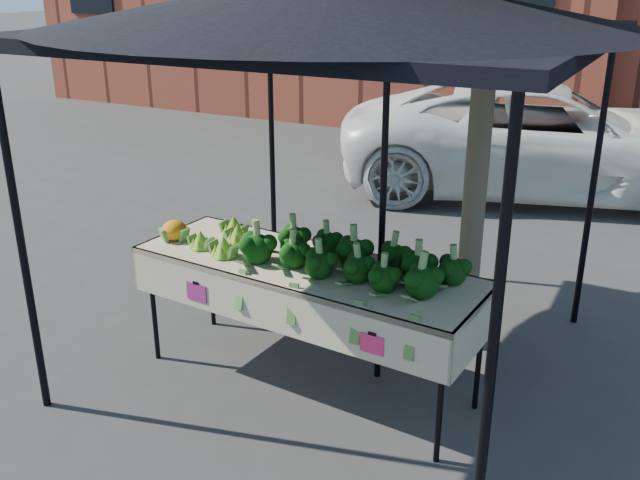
# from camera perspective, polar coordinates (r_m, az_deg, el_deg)

# --- Properties ---
(ground) EXTENTS (90.00, 90.00, 0.00)m
(ground) POSITION_cam_1_polar(r_m,az_deg,el_deg) (5.05, -3.01, -11.37)
(ground) COLOR #313134
(table) EXTENTS (2.45, 0.96, 0.90)m
(table) POSITION_cam_1_polar(r_m,az_deg,el_deg) (4.81, -1.13, -6.88)
(table) COLOR beige
(table) RESTS_ON ground
(canopy) EXTENTS (3.16, 3.16, 2.74)m
(canopy) POSITION_cam_1_polar(r_m,az_deg,el_deg) (4.76, 1.67, 4.74)
(canopy) COLOR black
(canopy) RESTS_ON ground
(broccoli_heap) EXTENTS (1.46, 0.56, 0.25)m
(broccoli_heap) POSITION_cam_1_polar(r_m,az_deg,el_deg) (4.46, 2.63, -1.09)
(broccoli_heap) COLOR #0C340B
(broccoli_heap) RESTS_ON table
(romanesco_cluster) EXTENTS (0.42, 0.56, 0.19)m
(romanesco_cluster) POSITION_cam_1_polar(r_m,az_deg,el_deg) (4.95, -7.71, 0.65)
(romanesco_cluster) COLOR #82B02E
(romanesco_cluster) RESTS_ON table
(cauliflower_pair) EXTENTS (0.19, 0.19, 0.17)m
(cauliflower_pair) POSITION_cam_1_polar(r_m,az_deg,el_deg) (5.12, -11.77, 0.95)
(cauliflower_pair) COLOR orange
(cauliflower_pair) RESTS_ON table
(street_tree) EXTENTS (2.46, 2.46, 4.84)m
(street_tree) POSITION_cam_1_polar(r_m,az_deg,el_deg) (4.94, 13.62, 17.16)
(street_tree) COLOR #1E4C14
(street_tree) RESTS_ON ground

